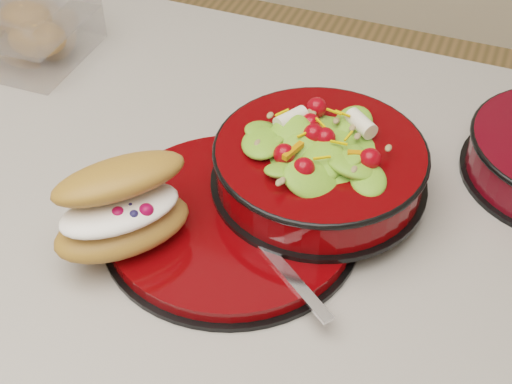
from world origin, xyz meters
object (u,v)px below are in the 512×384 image
at_px(croissant, 123,208).
at_px(pastry_box, 6,21).
at_px(island_counter, 170,374).
at_px(salad_bowl, 320,158).
at_px(dinner_plate, 232,220).
at_px(fork, 274,258).

bearing_deg(croissant, pastry_box, 92.80).
height_order(island_counter, salad_bowl, salad_bowl).
height_order(island_counter, croissant, croissant).
relative_size(salad_bowl, croissant, 1.41).
xyz_separation_m(dinner_plate, croissant, (-0.09, -0.07, 0.05)).
distance_m(island_counter, salad_bowl, 0.55).
height_order(croissant, pastry_box, croissant).
height_order(salad_bowl, croissant, salad_bowl).
distance_m(croissant, fork, 0.16).
bearing_deg(fork, dinner_plate, 91.80).
xyz_separation_m(island_counter, croissant, (0.06, -0.12, 0.51)).
xyz_separation_m(island_counter, dinner_plate, (0.14, -0.05, 0.46)).
relative_size(island_counter, croissant, 7.34).
bearing_deg(island_counter, pastry_box, 151.55).
bearing_deg(island_counter, dinner_plate, -20.82).
xyz_separation_m(salad_bowl, fork, (-0.01, -0.12, -0.03)).
relative_size(salad_bowl, fork, 1.62).
bearing_deg(fork, island_counter, 100.63).
bearing_deg(salad_bowl, island_counter, -173.16).
height_order(island_counter, fork, fork).
xyz_separation_m(island_counter, salad_bowl, (0.21, 0.03, 0.50)).
bearing_deg(salad_bowl, dinner_plate, -131.20).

